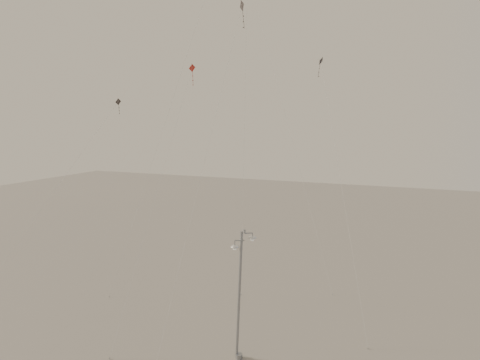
% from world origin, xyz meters
% --- Properties ---
extents(street_lamp, '(1.50, 1.01, 8.68)m').
position_xyz_m(street_lamp, '(2.54, 1.82, 4.63)').
color(street_lamp, '#919399').
rests_on(street_lamp, ground).
extents(kite_0, '(6.37, 11.08, 31.52)m').
position_xyz_m(kite_0, '(-6.84, 14.32, 24.42)').
color(kite_0, maroon).
rests_on(kite_0, ground).
extents(kite_1, '(2.67, 9.18, 24.08)m').
position_xyz_m(kite_1, '(-0.32, 5.76, 17.72)').
color(kite_1, '#2A2423').
rests_on(kite_1, ground).
extents(kite_3, '(0.88, 11.18, 20.11)m').
position_xyz_m(kite_3, '(-4.95, 6.65, 14.40)').
color(kite_3, maroon).
rests_on(kite_3, ground).
extents(kite_4, '(5.50, 9.29, 20.92)m').
position_xyz_m(kite_4, '(6.29, 12.63, 15.46)').
color(kite_4, '#2A2423').
rests_on(kite_4, ground).
extents(kite_5, '(12.00, 7.98, 34.45)m').
position_xyz_m(kite_5, '(-1.72, 18.99, 24.83)').
color(kite_5, brown).
rests_on(kite_5, ground).
extents(kite_6, '(5.32, 13.67, 17.70)m').
position_xyz_m(kite_6, '(-15.76, 8.30, 12.71)').
color(kite_6, '#2A2423').
rests_on(kite_6, ground).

